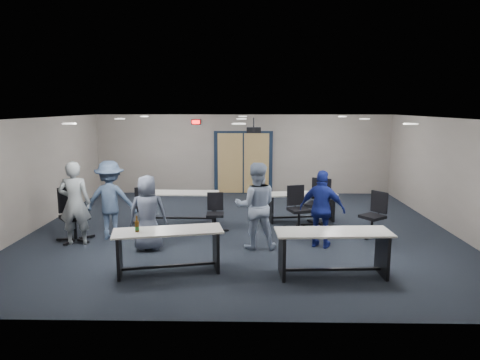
{
  "coord_description": "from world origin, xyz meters",
  "views": [
    {
      "loc": [
        0.17,
        -10.05,
        2.97
      ],
      "look_at": [
        -0.02,
        -0.3,
        1.29
      ],
      "focal_mm": 32.0,
      "sensor_mm": 36.0,
      "label": 1
    }
  ],
  "objects_px": {
    "chair_back_c": "(299,208)",
    "person_navy": "(322,209)",
    "chair_back_a": "(144,207)",
    "chair_back_d": "(318,203)",
    "table_back_left": "(181,202)",
    "person_back": "(110,200)",
    "table_front_right": "(333,245)",
    "person_gray": "(75,203)",
    "chair_loose_right": "(372,215)",
    "table_back_right": "(301,202)",
    "chair_back_b": "(215,213)",
    "table_front_left": "(168,243)",
    "person_plaid": "(148,213)",
    "person_lightblue": "(256,206)",
    "chair_loose_left": "(74,215)"
  },
  "relations": [
    {
      "from": "chair_back_c",
      "to": "person_navy",
      "type": "height_order",
      "value": "person_navy"
    },
    {
      "from": "chair_back_a",
      "to": "chair_back_d",
      "type": "distance_m",
      "value": 4.38
    },
    {
      "from": "table_back_left",
      "to": "person_back",
      "type": "relative_size",
      "value": 1.11
    },
    {
      "from": "table_front_right",
      "to": "person_gray",
      "type": "distance_m",
      "value": 5.5
    },
    {
      "from": "chair_back_c",
      "to": "person_back",
      "type": "relative_size",
      "value": 0.6
    },
    {
      "from": "chair_back_a",
      "to": "chair_loose_right",
      "type": "height_order",
      "value": "chair_loose_right"
    },
    {
      "from": "table_back_right",
      "to": "chair_back_b",
      "type": "relative_size",
      "value": 2.04
    },
    {
      "from": "table_front_right",
      "to": "person_back",
      "type": "height_order",
      "value": "person_back"
    },
    {
      "from": "chair_back_a",
      "to": "table_front_left",
      "type": "bearing_deg",
      "value": -88.36
    },
    {
      "from": "chair_back_b",
      "to": "chair_back_d",
      "type": "height_order",
      "value": "chair_back_d"
    },
    {
      "from": "table_front_left",
      "to": "person_back",
      "type": "relative_size",
      "value": 1.14
    },
    {
      "from": "table_back_right",
      "to": "chair_loose_right",
      "type": "bearing_deg",
      "value": -51.64
    },
    {
      "from": "person_plaid",
      "to": "person_lightblue",
      "type": "height_order",
      "value": "person_lightblue"
    },
    {
      "from": "table_back_left",
      "to": "person_plaid",
      "type": "height_order",
      "value": "person_plaid"
    },
    {
      "from": "chair_back_a",
      "to": "person_plaid",
      "type": "height_order",
      "value": "person_plaid"
    },
    {
      "from": "table_front_left",
      "to": "chair_back_c",
      "type": "distance_m",
      "value": 3.85
    },
    {
      "from": "table_front_left",
      "to": "chair_loose_right",
      "type": "relative_size",
      "value": 1.95
    },
    {
      "from": "chair_back_b",
      "to": "chair_loose_left",
      "type": "bearing_deg",
      "value": -167.76
    },
    {
      "from": "table_front_left",
      "to": "person_navy",
      "type": "xyz_separation_m",
      "value": [
        3.01,
        1.47,
        0.28
      ]
    },
    {
      "from": "person_navy",
      "to": "table_front_right",
      "type": "bearing_deg",
      "value": 111.79
    },
    {
      "from": "table_back_right",
      "to": "chair_back_a",
      "type": "relative_size",
      "value": 2.01
    },
    {
      "from": "chair_back_c",
      "to": "chair_loose_left",
      "type": "relative_size",
      "value": 0.89
    },
    {
      "from": "person_plaid",
      "to": "chair_back_d",
      "type": "bearing_deg",
      "value": -161.44
    },
    {
      "from": "table_front_right",
      "to": "chair_back_b",
      "type": "relative_size",
      "value": 2.21
    },
    {
      "from": "table_front_left",
      "to": "person_lightblue",
      "type": "height_order",
      "value": "person_lightblue"
    },
    {
      "from": "table_front_right",
      "to": "chair_back_a",
      "type": "height_order",
      "value": "chair_back_a"
    },
    {
      "from": "table_back_left",
      "to": "chair_back_c",
      "type": "distance_m",
      "value": 3.05
    },
    {
      "from": "table_front_left",
      "to": "table_back_right",
      "type": "relative_size",
      "value": 1.08
    },
    {
      "from": "chair_back_a",
      "to": "chair_loose_left",
      "type": "bearing_deg",
      "value": -151.08
    },
    {
      "from": "chair_loose_left",
      "to": "person_back",
      "type": "relative_size",
      "value": 0.67
    },
    {
      "from": "table_back_left",
      "to": "person_gray",
      "type": "distance_m",
      "value": 2.73
    },
    {
      "from": "chair_loose_left",
      "to": "chair_loose_right",
      "type": "bearing_deg",
      "value": -37.1
    },
    {
      "from": "table_back_left",
      "to": "person_lightblue",
      "type": "height_order",
      "value": "person_lightblue"
    },
    {
      "from": "table_front_left",
      "to": "chair_loose_left",
      "type": "height_order",
      "value": "chair_loose_left"
    },
    {
      "from": "table_back_right",
      "to": "chair_back_d",
      "type": "xyz_separation_m",
      "value": [
        0.35,
        -0.5,
        0.08
      ]
    },
    {
      "from": "chair_back_d",
      "to": "chair_back_a",
      "type": "bearing_deg",
      "value": -151.34
    },
    {
      "from": "table_back_right",
      "to": "person_back",
      "type": "relative_size",
      "value": 1.06
    },
    {
      "from": "chair_back_d",
      "to": "person_navy",
      "type": "distance_m",
      "value": 1.66
    },
    {
      "from": "person_navy",
      "to": "person_back",
      "type": "height_order",
      "value": "person_back"
    },
    {
      "from": "table_back_left",
      "to": "person_navy",
      "type": "xyz_separation_m",
      "value": [
        3.31,
        -1.92,
        0.29
      ]
    },
    {
      "from": "table_back_left",
      "to": "table_back_right",
      "type": "distance_m",
      "value": 3.15
    },
    {
      "from": "table_back_left",
      "to": "chair_loose_right",
      "type": "distance_m",
      "value": 4.75
    },
    {
      "from": "chair_back_c",
      "to": "person_plaid",
      "type": "bearing_deg",
      "value": -173.45
    },
    {
      "from": "chair_loose_right",
      "to": "person_plaid",
      "type": "bearing_deg",
      "value": -114.64
    },
    {
      "from": "person_lightblue",
      "to": "table_back_left",
      "type": "bearing_deg",
      "value": -49.37
    },
    {
      "from": "table_front_right",
      "to": "person_navy",
      "type": "xyz_separation_m",
      "value": [
        0.07,
        1.57,
        0.27
      ]
    },
    {
      "from": "table_front_left",
      "to": "person_plaid",
      "type": "bearing_deg",
      "value": 105.37
    },
    {
      "from": "table_back_left",
      "to": "person_back",
      "type": "xyz_separation_m",
      "value": [
        -1.36,
        -1.38,
        0.35
      ]
    },
    {
      "from": "table_front_left",
      "to": "table_back_right",
      "type": "bearing_deg",
      "value": 39.52
    },
    {
      "from": "chair_loose_left",
      "to": "person_navy",
      "type": "xyz_separation_m",
      "value": [
        5.41,
        -0.29,
        0.23
      ]
    }
  ]
}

